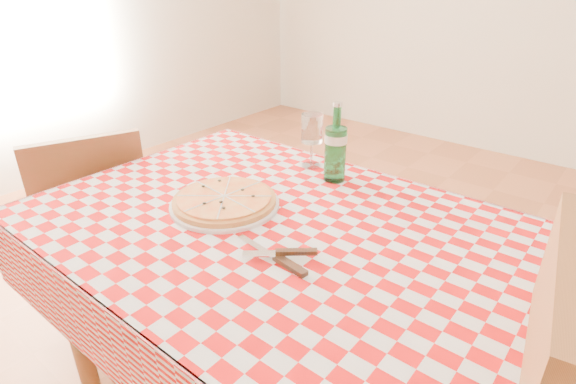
% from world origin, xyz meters
% --- Properties ---
extents(dining_table, '(1.20, 0.80, 0.75)m').
position_xyz_m(dining_table, '(0.00, 0.00, 0.66)').
color(dining_table, brown).
rests_on(dining_table, ground).
extents(tablecloth, '(1.30, 0.90, 0.01)m').
position_xyz_m(tablecloth, '(0.00, 0.00, 0.75)').
color(tablecloth, '#AD0A0B').
rests_on(tablecloth, dining_table).
extents(chair_far, '(0.49, 0.49, 0.84)m').
position_xyz_m(chair_far, '(-0.86, -0.06, 0.48)').
color(chair_far, brown).
rests_on(chair_far, ground).
extents(pizza_plate, '(0.33, 0.33, 0.04)m').
position_xyz_m(pizza_plate, '(-0.18, -0.02, 0.78)').
color(pizza_plate, '#C18640').
rests_on(pizza_plate, tablecloth).
extents(water_bottle, '(0.09, 0.09, 0.24)m').
position_xyz_m(water_bottle, '(-0.04, 0.31, 0.88)').
color(water_bottle, '#19662D').
rests_on(water_bottle, tablecloth).
extents(wine_glass, '(0.09, 0.09, 0.17)m').
position_xyz_m(wine_glass, '(-0.16, 0.35, 0.85)').
color(wine_glass, white).
rests_on(wine_glass, tablecloth).
extents(cutlery, '(0.29, 0.26, 0.03)m').
position_xyz_m(cutlery, '(0.09, -0.12, 0.77)').
color(cutlery, silver).
rests_on(cutlery, tablecloth).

